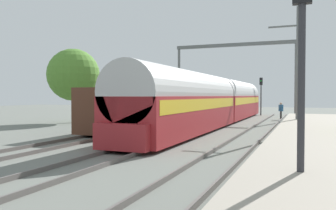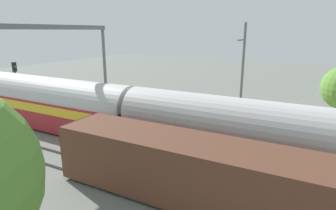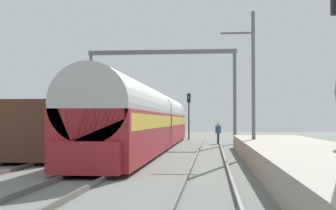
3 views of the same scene
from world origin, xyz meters
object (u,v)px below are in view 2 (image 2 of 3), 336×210
passenger_train (133,117)px  person_crossing (97,102)px  railway_signal_far (16,79)px  catenary_gantry (49,56)px  freight_car (190,170)px

passenger_train → person_crossing: size_ratio=18.99×
railway_signal_far → catenary_gantry: catenary_gantry is taller
freight_car → passenger_train: bearing=55.4°
passenger_train → person_crossing: bearing=57.4°
catenary_gantry → person_crossing: bearing=-0.3°
passenger_train → catenary_gantry: catenary_gantry is taller
freight_car → person_crossing: size_ratio=7.51×
railway_signal_far → person_crossing: bearing=-69.1°
catenary_gantry → freight_car: bearing=-107.0°
person_crossing → passenger_train: bearing=96.5°
person_crossing → catenary_gantry: 6.58m
freight_car → catenary_gantry: catenary_gantry is taller
freight_car → catenary_gantry: (4.08, 13.30, 4.16)m
passenger_train → railway_signal_far: bearing=82.5°
person_crossing → railway_signal_far: bearing=-30.0°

